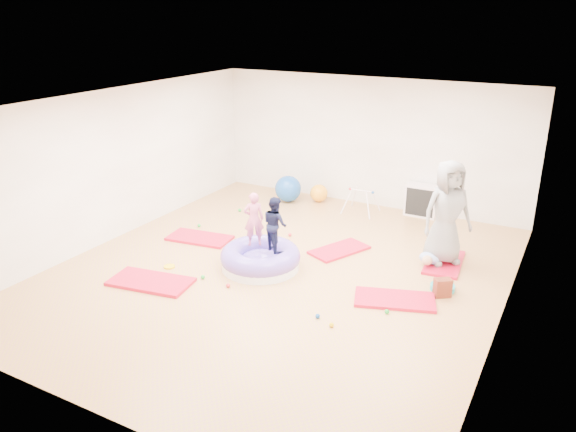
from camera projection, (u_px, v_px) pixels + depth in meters
The scene contains 19 objects.
room at pixel (279, 192), 8.90m from camera, with size 7.01×8.01×2.81m.
gym_mat_front_left at pixel (151, 282), 8.99m from camera, with size 1.31×0.66×0.05m, color red.
gym_mat_mid_left at pixel (200, 238), 10.70m from camera, with size 1.20×0.60×0.05m, color red.
gym_mat_center_back at pixel (339, 250), 10.18m from camera, with size 1.09×0.54×0.05m, color red.
gym_mat_right at pixel (395, 300), 8.44m from camera, with size 1.19×0.60×0.05m, color red.
gym_mat_rear_right at pixel (444, 262), 9.68m from camera, with size 1.16×0.58×0.05m, color red.
inflatable_cushion at pixel (260, 259), 9.48m from camera, with size 1.36×1.36×0.43m.
child_pink at pixel (254, 216), 9.41m from camera, with size 0.34×0.22×0.94m, color #D16086.
child_navy at pixel (275, 221), 9.21m from camera, with size 0.45×0.35×0.93m, color black.
adult_caregiver at pixel (447, 212), 9.36m from camera, with size 0.87×0.57×1.78m, color gray.
infant at pixel (429, 259), 9.51m from camera, with size 0.36×0.37×0.21m.
ball_pit_balls at pixel (268, 266), 9.51m from camera, with size 4.53×3.41×0.07m.
exercise_ball_blue at pixel (288, 189), 12.71m from camera, with size 0.60×0.60×0.60m, color #174EA5.
exercise_ball_orange at pixel (319, 193), 12.73m from camera, with size 0.40×0.40×0.40m, color #FFA21D.
infant_play_gym at pixel (361, 198), 11.93m from camera, with size 0.69×0.65×0.53m.
cube_shelf at pixel (422, 201), 11.81m from camera, with size 0.68×0.33×0.68m.
balance_disc at pixel (442, 287), 8.77m from camera, with size 0.38×0.38×0.08m, color teal.
backpack at pixel (443, 288), 8.54m from camera, with size 0.25×0.16×0.29m, color #BC4728.
yellow_toy at pixel (169, 267), 9.54m from camera, with size 0.19×0.19×0.03m, color yellow.
Camera 1 is at (4.16, -7.38, 4.15)m, focal length 35.00 mm.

